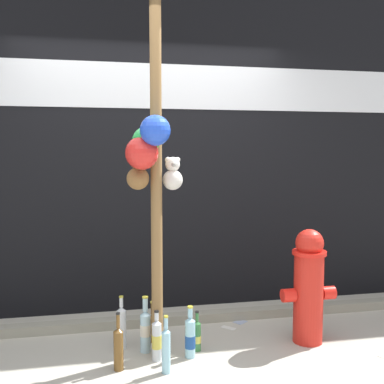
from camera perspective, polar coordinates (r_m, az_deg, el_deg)
name	(u,v)px	position (r m, az deg, el deg)	size (l,w,h in m)	color
ground_plane	(174,372)	(3.37, -2.30, -21.39)	(14.00, 14.00, 0.00)	#ADA899
building_wall	(149,110)	(4.42, -5.34, 10.11)	(10.00, 0.21, 3.78)	black
curb_strip	(157,320)	(4.16, -4.34, -15.52)	(8.00, 0.12, 0.08)	gray
memorial_post	(152,121)	(3.24, -4.97, 8.78)	(0.45, 0.43, 2.96)	olive
fire_hydrant	(309,285)	(3.79, 14.21, -11.12)	(0.44, 0.26, 0.90)	red
bottle_0	(118,348)	(3.37, -9.08, -18.46)	(0.07, 0.07, 0.41)	brown
bottle_1	(157,340)	(3.48, -4.38, -17.73)	(0.07, 0.07, 0.37)	silver
bottle_2	(166,349)	(3.30, -3.22, -18.84)	(0.06, 0.06, 0.40)	#93CCE0
bottle_3	(197,335)	(3.64, 0.62, -17.30)	(0.06, 0.06, 0.30)	#337038
bottle_4	(190,337)	(3.52, -0.23, -17.49)	(0.08, 0.08, 0.38)	#93CCE0
bottle_5	(122,327)	(3.69, -8.70, -16.13)	(0.07, 0.07, 0.41)	silver
bottle_6	(145,329)	(3.61, -5.78, -16.52)	(0.08, 0.08, 0.43)	#B2DBEA
bottle_7	(153,326)	(3.80, -4.81, -16.13)	(0.08, 0.08, 0.33)	brown
litter_0	(229,328)	(4.10, 4.54, -16.38)	(0.13, 0.06, 0.01)	silver
litter_2	(240,322)	(4.24, 5.98, -15.65)	(0.11, 0.09, 0.01)	#8C99B2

